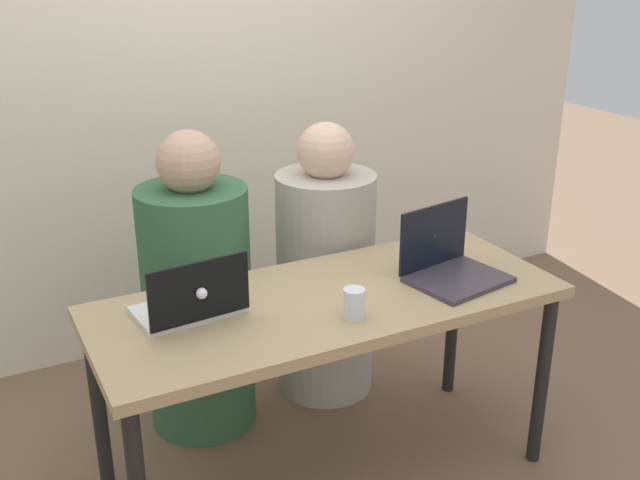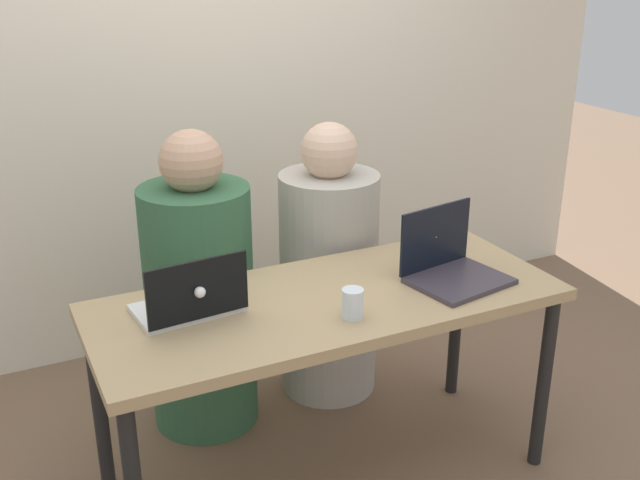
{
  "view_description": "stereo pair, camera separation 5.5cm",
  "coord_description": "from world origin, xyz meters",
  "px_view_note": "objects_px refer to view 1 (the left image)",
  "views": [
    {
      "loc": [
        -1.06,
        -1.99,
        1.82
      ],
      "look_at": [
        0.0,
        0.06,
        0.91
      ],
      "focal_mm": 42.0,
      "sensor_mm": 36.0,
      "label": 1
    },
    {
      "loc": [
        -1.01,
        -2.02,
        1.82
      ],
      "look_at": [
        0.0,
        0.06,
        0.91
      ],
      "focal_mm": 42.0,
      "sensor_mm": 36.0,
      "label": 2
    }
  ],
  "objects_px": {
    "laptop_back_left": "(192,303)",
    "water_glass_center": "(353,305)",
    "person_on_left": "(198,300)",
    "laptop_front_right": "(450,264)",
    "person_on_right": "(325,276)"
  },
  "relations": [
    {
      "from": "laptop_back_left",
      "to": "water_glass_center",
      "type": "xyz_separation_m",
      "value": [
        0.45,
        -0.24,
        -0.0
      ]
    },
    {
      "from": "person_on_left",
      "to": "laptop_back_left",
      "type": "relative_size",
      "value": 3.48
    },
    {
      "from": "laptop_front_right",
      "to": "water_glass_center",
      "type": "bearing_deg",
      "value": -176.5
    },
    {
      "from": "laptop_front_right",
      "to": "laptop_back_left",
      "type": "xyz_separation_m",
      "value": [
        -0.9,
        0.13,
        -0.01
      ]
    },
    {
      "from": "laptop_front_right",
      "to": "water_glass_center",
      "type": "height_order",
      "value": "laptop_front_right"
    },
    {
      "from": "person_on_left",
      "to": "water_glass_center",
      "type": "height_order",
      "value": "person_on_left"
    },
    {
      "from": "person_on_left",
      "to": "laptop_back_left",
      "type": "xyz_separation_m",
      "value": [
        -0.17,
        -0.49,
        0.24
      ]
    },
    {
      "from": "person_on_left",
      "to": "laptop_front_right",
      "type": "height_order",
      "value": "person_on_left"
    },
    {
      "from": "laptop_back_left",
      "to": "water_glass_center",
      "type": "relative_size",
      "value": 3.58
    },
    {
      "from": "person_on_left",
      "to": "laptop_front_right",
      "type": "relative_size",
      "value": 3.34
    },
    {
      "from": "laptop_front_right",
      "to": "water_glass_center",
      "type": "relative_size",
      "value": 3.73
    },
    {
      "from": "laptop_back_left",
      "to": "person_on_left",
      "type": "bearing_deg",
      "value": -114.39
    },
    {
      "from": "person_on_right",
      "to": "laptop_front_right",
      "type": "relative_size",
      "value": 3.26
    },
    {
      "from": "person_on_right",
      "to": "water_glass_center",
      "type": "bearing_deg",
      "value": 55.91
    },
    {
      "from": "person_on_left",
      "to": "person_on_right",
      "type": "xyz_separation_m",
      "value": [
        0.56,
        0.0,
        -0.01
      ]
    }
  ]
}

